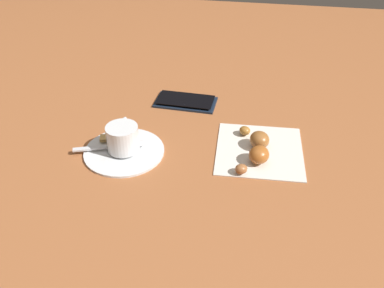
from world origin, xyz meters
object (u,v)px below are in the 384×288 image
object	(u,v)px
espresso_cup	(123,137)
sugar_packet	(118,137)
cell_phone	(186,101)
saucer	(124,151)
napkin	(259,150)
croissant	(257,147)
teaspoon	(122,145)

from	to	relation	value
espresso_cup	sugar_packet	xyz separation A→B (m)	(-0.02, 0.03, -0.02)
espresso_cup	cell_phone	xyz separation A→B (m)	(0.08, 0.19, -0.03)
saucer	cell_phone	xyz separation A→B (m)	(0.08, 0.20, 0.00)
saucer	espresso_cup	size ratio (longest dim) A/B	1.78
napkin	cell_phone	size ratio (longest dim) A/B	1.21
cell_phone	napkin	bearing A→B (deg)	-41.82
saucer	croissant	xyz separation A→B (m)	(0.24, 0.03, 0.01)
saucer	croissant	world-z (taller)	croissant
espresso_cup	cell_phone	world-z (taller)	espresso_cup
espresso_cup	cell_phone	bearing A→B (deg)	67.35
teaspoon	napkin	distance (m)	0.26
napkin	cell_phone	xyz separation A→B (m)	(-0.17, 0.15, 0.00)
saucer	napkin	world-z (taller)	saucer
napkin	croissant	size ratio (longest dim) A/B	1.11
espresso_cup	sugar_packet	size ratio (longest dim) A/B	1.26
teaspoon	napkin	world-z (taller)	teaspoon
teaspoon	napkin	bearing A→B (deg)	8.97
saucer	sugar_packet	bearing A→B (deg)	125.80
espresso_cup	cell_phone	size ratio (longest dim) A/B	0.62
saucer	cell_phone	distance (m)	0.21
saucer	sugar_packet	size ratio (longest dim) A/B	2.25
croissant	cell_phone	distance (m)	0.23
saucer	espresso_cup	xyz separation A→B (m)	(-0.00, 0.00, 0.03)
cell_phone	saucer	bearing A→B (deg)	-112.39
sugar_packet	croissant	xyz separation A→B (m)	(0.26, 0.00, 0.01)
saucer	napkin	size ratio (longest dim) A/B	0.91
napkin	saucer	bearing A→B (deg)	-169.43
napkin	teaspoon	bearing A→B (deg)	-171.03
saucer	cell_phone	bearing A→B (deg)	67.61
saucer	teaspoon	bearing A→B (deg)	134.77
espresso_cup	saucer	bearing A→B (deg)	-82.48
sugar_packet	cell_phone	xyz separation A→B (m)	(0.10, 0.17, -0.01)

